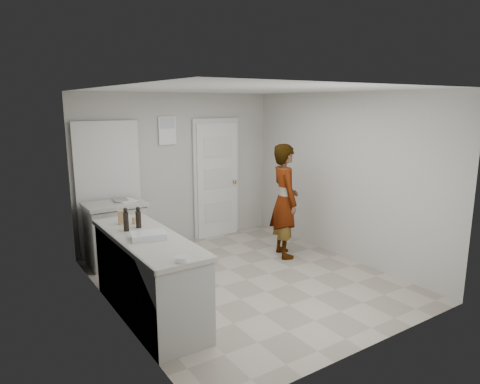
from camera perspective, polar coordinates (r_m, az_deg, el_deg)
ground at (r=5.89m, az=0.85°, el=-11.61°), size 4.00×4.00×0.00m
room_shell at (r=7.15m, az=-9.18°, el=1.06°), size 4.00×4.00×4.00m
main_counter at (r=4.93m, az=-12.07°, el=-11.28°), size 0.64×1.96×0.93m
side_counter at (r=6.55m, az=-16.14°, el=-5.62°), size 0.84×0.61×0.93m
person at (r=6.56m, az=5.97°, el=-1.17°), size 0.61×0.74×1.75m
cake_mix_box at (r=5.27m, az=-15.39°, el=-3.27°), size 0.10×0.05×0.16m
spice_jar at (r=5.26m, az=-13.91°, el=-3.69°), size 0.05×0.05×0.08m
oil_cruet_a at (r=5.06m, az=-13.40°, el=-3.36°), size 0.06×0.06×0.25m
oil_cruet_b at (r=4.96m, az=-14.97°, el=-3.61°), size 0.06×0.06×0.27m
baking_dish at (r=4.67m, az=-12.10°, el=-5.73°), size 0.41×0.34×0.06m
egg_bowl at (r=3.96m, az=-7.76°, el=-8.85°), size 0.12×0.12×0.05m
papers at (r=6.52m, az=-15.02°, el=-1.08°), size 0.31×0.36×0.01m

